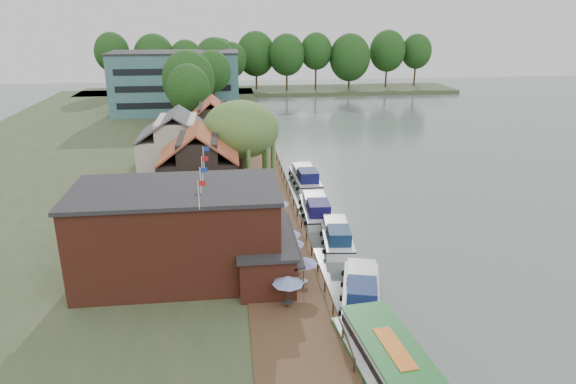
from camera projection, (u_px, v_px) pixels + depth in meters
name	position (u px, v px, depth m)	size (l,w,h in m)	color
ground	(375.00, 269.00, 43.38)	(260.00, 260.00, 0.00)	#53615D
land_bank	(101.00, 162.00, 72.65)	(50.00, 140.00, 1.00)	#384728
quay_deck	(271.00, 218.00, 51.51)	(6.00, 50.00, 0.10)	#47301E
quay_rail	(297.00, 210.00, 52.13)	(0.20, 49.00, 1.00)	black
pub	(205.00, 231.00, 39.33)	(20.00, 11.00, 7.30)	maroon
hotel_block	(176.00, 82.00, 104.16)	(25.40, 12.40, 12.30)	#38666B
cottage_a	(200.00, 169.00, 53.08)	(8.60, 7.60, 8.50)	black
cottage_b	(178.00, 146.00, 62.12)	(9.60, 8.60, 8.50)	beige
cottage_c	(213.00, 129.00, 71.00)	(7.60, 7.60, 8.50)	black
willow	(241.00, 146.00, 57.96)	(8.60, 8.60, 10.43)	#476B2D
umbrella_0	(288.00, 292.00, 35.41)	(2.23, 2.23, 2.38)	navy
umbrella_1	(304.00, 271.00, 38.20)	(2.16, 2.16, 2.38)	navy
umbrella_2	(292.00, 252.00, 41.36)	(2.08, 2.08, 2.38)	#1F1A92
umbrella_3	(287.00, 242.00, 43.14)	(2.37, 2.37, 2.38)	navy
umbrella_4	(277.00, 225.00, 46.44)	(2.04, 2.04, 2.38)	navy
umbrella_5	(277.00, 210.00, 50.03)	(2.34, 2.34, 2.38)	#1C279C
cruiser_0	(361.00, 286.00, 38.36)	(3.09, 9.58, 2.31)	silver
cruiser_1	(337.00, 233.00, 47.83)	(2.95, 9.14, 2.19)	white
cruiser_2	(316.00, 206.00, 54.11)	(3.14, 9.71, 2.35)	silver
cruiser_3	(305.00, 175.00, 64.39)	(3.24, 10.01, 2.43)	silver
tour_boat	(398.00, 376.00, 28.41)	(3.76, 13.32, 2.91)	silver
swan	(364.00, 353.00, 32.30)	(0.44, 0.44, 0.44)	white
bank_tree_0	(190.00, 105.00, 77.93)	(6.56, 6.56, 12.44)	#143811
bank_tree_1	(189.00, 93.00, 85.10)	(8.60, 8.60, 13.95)	#143811
bank_tree_2	(213.00, 86.00, 95.35)	(6.73, 6.73, 13.18)	#143811
bank_tree_3	(215.00, 72.00, 112.16)	(8.76, 8.76, 14.66)	#143811
bank_tree_4	(212.00, 76.00, 118.57)	(7.75, 7.75, 11.47)	#143811
bank_tree_5	(231.00, 69.00, 126.02)	(7.56, 7.56, 12.97)	#143811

